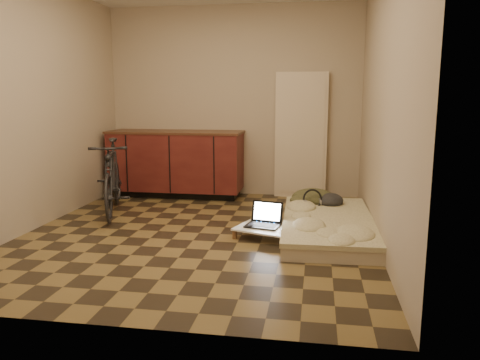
% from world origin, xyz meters
% --- Properties ---
extents(room_shell, '(3.50, 4.00, 2.60)m').
position_xyz_m(room_shell, '(0.00, 0.00, 1.30)').
color(room_shell, brown).
rests_on(room_shell, ground).
extents(cabinets, '(1.84, 0.62, 0.91)m').
position_xyz_m(cabinets, '(-0.75, 1.70, 0.47)').
color(cabinets, black).
rests_on(cabinets, ground).
extents(appliance_panel, '(0.70, 0.10, 1.70)m').
position_xyz_m(appliance_panel, '(0.95, 1.94, 0.85)').
color(appliance_panel, beige).
rests_on(appliance_panel, ground).
extents(bicycle, '(0.90, 1.57, 0.98)m').
position_xyz_m(bicycle, '(-1.20, 0.61, 0.49)').
color(bicycle, black).
rests_on(bicycle, ground).
extents(futon, '(0.96, 1.91, 0.16)m').
position_xyz_m(futon, '(1.30, 0.24, 0.08)').
color(futon, beige).
rests_on(futon, ground).
extents(clothing_pile, '(0.55, 0.47, 0.22)m').
position_xyz_m(clothing_pile, '(1.19, 0.94, 0.27)').
color(clothing_pile, '#3B3C23').
rests_on(clothing_pile, futon).
extents(headphones, '(0.33, 0.32, 0.17)m').
position_xyz_m(headphones, '(1.13, 0.72, 0.25)').
color(headphones, black).
rests_on(headphones, futon).
extents(lap_desk, '(0.73, 0.59, 0.11)m').
position_xyz_m(lap_desk, '(0.72, -0.06, 0.09)').
color(lap_desk, brown).
rests_on(lap_desk, ground).
extents(laptop, '(0.38, 0.35, 0.22)m').
position_xyz_m(laptop, '(0.67, 0.03, 0.15)').
color(laptop, black).
rests_on(laptop, lap_desk).
extents(mouse, '(0.10, 0.11, 0.03)m').
position_xyz_m(mouse, '(0.88, -0.17, 0.12)').
color(mouse, silver).
rests_on(mouse, lap_desk).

